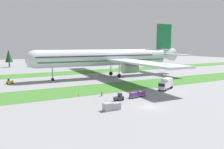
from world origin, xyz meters
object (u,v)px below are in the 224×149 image
(pushback_tractor, at_px, (10,82))
(ground_crew_loader, at_px, (168,87))
(airliner, at_px, (110,57))
(catering_truck, at_px, (166,84))
(taxiway_marker_1, at_px, (138,86))
(taxiway_marker_0, at_px, (79,94))
(ground_crew_marshaller, at_px, (102,93))
(baggage_tug, at_px, (119,98))
(cargo_dolly_lead, at_px, (133,95))
(uld_container_1, at_px, (108,107))
(uld_container_0, at_px, (116,106))
(cargo_dolly_second, at_px, (141,93))

(pushback_tractor, relative_size, ground_crew_loader, 1.52)
(airliner, height_order, pushback_tractor, airliner)
(catering_truck, bearing_deg, taxiway_marker_1, 7.15)
(ground_crew_loader, distance_m, taxiway_marker_0, 28.80)
(ground_crew_marshaller, bearing_deg, baggage_tug, -164.79)
(cargo_dolly_lead, distance_m, uld_container_1, 13.28)
(baggage_tug, xyz_separation_m, taxiway_marker_1, (15.05, 13.35, -0.48))
(ground_crew_marshaller, height_order, uld_container_1, ground_crew_marshaller)
(uld_container_1, bearing_deg, uld_container_0, 0.98)
(cargo_dolly_lead, height_order, pushback_tractor, pushback_tractor)
(baggage_tug, relative_size, cargo_dolly_second, 1.15)
(baggage_tug, bearing_deg, taxiway_marker_0, 26.76)
(airliner, relative_size, cargo_dolly_lead, 36.80)
(catering_truck, xyz_separation_m, uld_container_0, (-24.78, -11.39, -1.19))
(ground_crew_marshaller, xyz_separation_m, taxiway_marker_0, (-5.56, 3.81, -0.62))
(airliner, distance_m, ground_crew_loader, 35.20)
(baggage_tug, relative_size, cargo_dolly_lead, 1.15)
(ground_crew_loader, height_order, uld_container_0, ground_crew_loader)
(cargo_dolly_second, distance_m, uld_container_1, 15.98)
(uld_container_1, bearing_deg, catering_truck, 23.11)
(catering_truck, height_order, uld_container_0, catering_truck)
(airliner, xyz_separation_m, uld_container_0, (-21.77, -45.01, -8.11))
(catering_truck, height_order, pushback_tractor, catering_truck)
(cargo_dolly_second, xyz_separation_m, uld_container_1, (-14.20, -7.34, -0.07))
(uld_container_0, height_order, uld_container_1, uld_container_1)
(catering_truck, xyz_separation_m, uld_container_1, (-26.76, -11.42, -1.11))
(uld_container_0, bearing_deg, pushback_tractor, 112.85)
(airliner, xyz_separation_m, ground_crew_loader, (3.46, -34.12, -7.93))
(pushback_tractor, bearing_deg, uld_container_1, 23.06)
(ground_crew_marshaller, bearing_deg, uld_container_0, 168.94)
(ground_crew_loader, relative_size, uld_container_0, 0.87)
(pushback_tractor, relative_size, ground_crew_marshaller, 1.52)
(baggage_tug, xyz_separation_m, cargo_dolly_second, (7.84, 1.13, 0.10))
(ground_crew_marshaller, height_order, taxiway_marker_1, ground_crew_marshaller)
(uld_container_0, xyz_separation_m, taxiway_marker_1, (19.42, 19.53, -0.43))
(airliner, relative_size, ground_crew_loader, 50.58)
(airliner, bearing_deg, cargo_dolly_lead, 164.26)
(cargo_dolly_lead, bearing_deg, airliner, -26.25)
(uld_container_1, bearing_deg, ground_crew_marshaller, 70.54)
(cargo_dolly_lead, distance_m, pushback_tractor, 49.25)
(uld_container_0, bearing_deg, taxiway_marker_1, 45.16)
(uld_container_1, bearing_deg, pushback_tractor, 110.74)
(pushback_tractor, bearing_deg, airliner, 90.00)
(cargo_dolly_second, relative_size, uld_container_1, 1.20)
(ground_crew_loader, xyz_separation_m, uld_container_0, (-25.23, -10.89, -0.18))
(baggage_tug, xyz_separation_m, cargo_dolly_lead, (4.97, 0.72, 0.10))
(airliner, height_order, baggage_tug, airliner)
(taxiway_marker_0, relative_size, taxiway_marker_1, 0.97)
(cargo_dolly_second, relative_size, taxiway_marker_0, 3.67)
(taxiway_marker_0, bearing_deg, catering_truck, -10.82)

